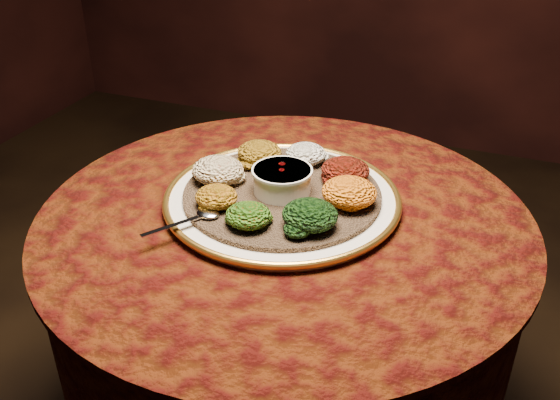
% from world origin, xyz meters
% --- Properties ---
extents(table, '(0.96, 0.96, 0.73)m').
position_xyz_m(table, '(0.00, 0.00, 0.55)').
color(table, black).
rests_on(table, ground).
extents(platter, '(0.53, 0.53, 0.02)m').
position_xyz_m(platter, '(-0.02, 0.03, 0.75)').
color(platter, silver).
rests_on(platter, table).
extents(injera, '(0.43, 0.43, 0.01)m').
position_xyz_m(injera, '(-0.02, 0.03, 0.76)').
color(injera, brown).
rests_on(injera, platter).
extents(stew_bowl, '(0.12, 0.12, 0.05)m').
position_xyz_m(stew_bowl, '(-0.02, 0.03, 0.79)').
color(stew_bowl, white).
rests_on(stew_bowl, injera).
extents(spoon, '(0.10, 0.13, 0.01)m').
position_xyz_m(spoon, '(-0.12, -0.11, 0.77)').
color(spoon, silver).
rests_on(spoon, injera).
extents(portion_ayib, '(0.09, 0.08, 0.04)m').
position_xyz_m(portion_ayib, '(-0.01, 0.17, 0.78)').
color(portion_ayib, white).
rests_on(portion_ayib, injera).
extents(portion_kitfo, '(0.10, 0.09, 0.05)m').
position_xyz_m(portion_kitfo, '(0.09, 0.12, 0.79)').
color(portion_kitfo, black).
rests_on(portion_kitfo, injera).
extents(portion_tikil, '(0.11, 0.10, 0.05)m').
position_xyz_m(portion_tikil, '(0.12, 0.03, 0.79)').
color(portion_tikil, '#B9670F').
rests_on(portion_tikil, injera).
extents(portion_gomen, '(0.10, 0.10, 0.05)m').
position_xyz_m(portion_gomen, '(0.07, -0.07, 0.79)').
color(portion_gomen, black).
rests_on(portion_gomen, injera).
extents(portion_mixveg, '(0.08, 0.08, 0.04)m').
position_xyz_m(portion_mixveg, '(-0.03, -0.10, 0.78)').
color(portion_mixveg, '#913109').
rests_on(portion_mixveg, injera).
extents(portion_kik, '(0.08, 0.08, 0.04)m').
position_xyz_m(portion_kik, '(-0.11, -0.06, 0.78)').
color(portion_kik, '#9B560D').
rests_on(portion_kik, injera).
extents(portion_timatim, '(0.10, 0.10, 0.05)m').
position_xyz_m(portion_timatim, '(-0.15, 0.02, 0.79)').
color(portion_timatim, maroon).
rests_on(portion_timatim, injera).
extents(portion_shiro, '(0.09, 0.09, 0.05)m').
position_xyz_m(portion_shiro, '(-0.11, 0.13, 0.78)').
color(portion_shiro, '#82590F').
rests_on(portion_shiro, injera).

